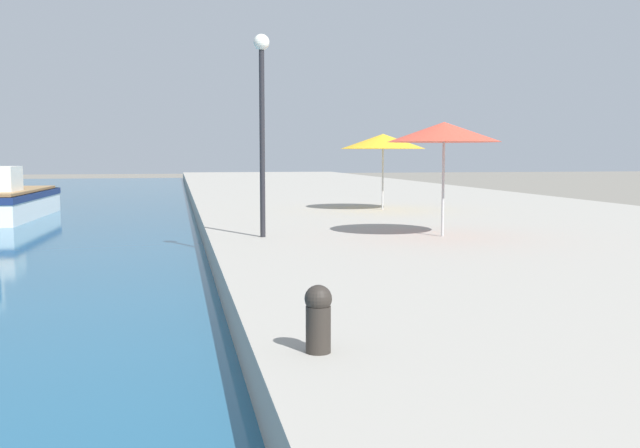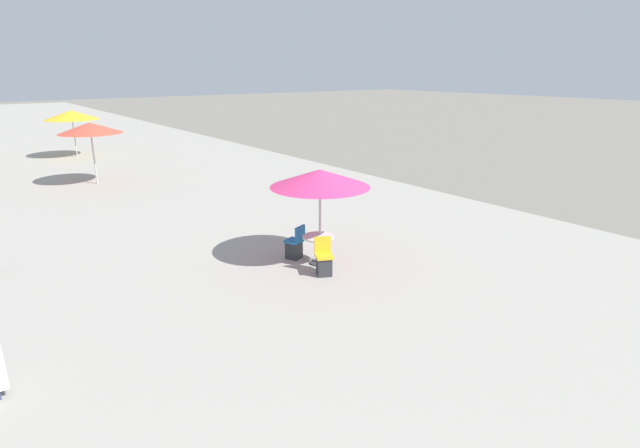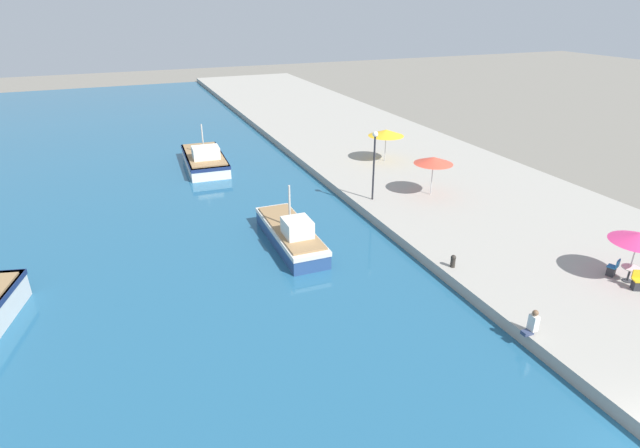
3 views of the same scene
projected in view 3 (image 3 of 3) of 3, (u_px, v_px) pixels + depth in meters
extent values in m
cube|color=#A39E93|center=(360.00, 139.00, 48.48)|extent=(16.00, 90.00, 0.61)
cube|color=navy|center=(290.00, 236.00, 28.07)|extent=(2.11, 7.11, 1.01)
cube|color=silver|center=(290.00, 230.00, 27.92)|extent=(2.15, 7.19, 0.25)
cube|color=#99754C|center=(290.00, 227.00, 27.85)|extent=(1.94, 6.54, 0.10)
cube|color=silver|center=(297.00, 227.00, 26.59)|extent=(1.44, 1.58, 0.91)
cylinder|color=#B7B2A8|center=(290.00, 206.00, 27.33)|extent=(0.12, 0.12, 2.42)
cube|color=white|center=(205.00, 161.00, 41.09)|extent=(3.31, 7.72, 1.01)
cube|color=navy|center=(204.00, 156.00, 40.93)|extent=(3.38, 7.80, 0.25)
cube|color=#99754C|center=(204.00, 154.00, 40.86)|extent=(3.05, 7.10, 0.10)
cube|color=silver|center=(206.00, 153.00, 39.51)|extent=(2.15, 1.77, 0.91)
cylinder|color=#B7B2A8|center=(203.00, 139.00, 40.33)|extent=(0.12, 0.12, 2.43)
cylinder|color=#B7B7B7|center=(633.00, 259.00, 23.17)|extent=(0.06, 0.06, 2.12)
cone|color=#E5387A|center=(639.00, 238.00, 22.71)|extent=(2.51, 2.51, 0.44)
cylinder|color=#B7B7B7|center=(432.00, 178.00, 33.38)|extent=(0.06, 0.06, 2.32)
cone|color=#E04C38|center=(434.00, 160.00, 32.87)|extent=(2.59, 2.59, 0.45)
cylinder|color=#B7B7B7|center=(385.00, 147.00, 40.42)|extent=(0.06, 0.06, 2.23)
cone|color=yellow|center=(386.00, 133.00, 39.92)|extent=(2.88, 2.88, 0.50)
cylinder|color=#333338|center=(627.00, 281.00, 23.44)|extent=(0.44, 0.44, 0.04)
cylinder|color=#333338|center=(629.00, 275.00, 23.30)|extent=(0.08, 0.08, 0.70)
cylinder|color=beige|center=(631.00, 268.00, 23.15)|extent=(0.80, 0.80, 0.04)
cube|color=#2D2D33|center=(611.00, 271.00, 23.84)|extent=(0.44, 0.44, 0.45)
cube|color=#1E66A3|center=(612.00, 267.00, 23.74)|extent=(0.52, 0.52, 0.06)
cube|color=#1E66A3|center=(618.00, 264.00, 23.51)|extent=(0.39, 0.21, 0.40)
cube|color=#2D2D33|center=(636.00, 285.00, 22.67)|extent=(0.46, 0.46, 0.45)
cube|color=gold|center=(638.00, 280.00, 22.57)|extent=(0.54, 0.54, 0.06)
cube|color=gold|center=(637.00, 274.00, 22.65)|extent=(0.39, 0.23, 0.40)
cube|color=#333D5B|center=(527.00, 332.00, 19.70)|extent=(0.44, 0.28, 0.16)
cube|color=silver|center=(533.00, 323.00, 19.61)|extent=(0.26, 0.36, 0.67)
sphere|color=brown|center=(535.00, 313.00, 19.42)|extent=(0.24, 0.24, 0.24)
cylinder|color=#2D2823|center=(453.00, 263.00, 24.60)|extent=(0.24, 0.24, 0.45)
sphere|color=#2D2823|center=(453.00, 258.00, 24.48)|extent=(0.26, 0.26, 0.26)
cylinder|color=#232328|center=(374.00, 169.00, 32.15)|extent=(0.12, 0.12, 4.20)
sphere|color=white|center=(375.00, 134.00, 31.21)|extent=(0.36, 0.36, 0.36)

